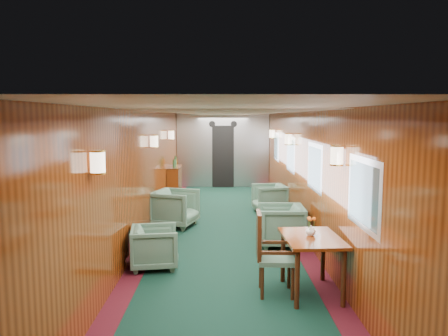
# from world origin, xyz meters

# --- Properties ---
(room) EXTENTS (12.00, 12.10, 2.40)m
(room) POSITION_xyz_m (0.00, 0.00, 1.63)
(room) COLOR black
(room) RESTS_ON ground
(bulkhead) EXTENTS (2.98, 0.17, 2.39)m
(bulkhead) POSITION_xyz_m (0.00, 5.91, 1.18)
(bulkhead) COLOR #A5A8AC
(bulkhead) RESTS_ON ground
(windows_right) EXTENTS (0.02, 8.60, 0.80)m
(windows_right) POSITION_xyz_m (1.49, 0.25, 1.45)
(windows_right) COLOR silver
(windows_right) RESTS_ON ground
(wall_sconces) EXTENTS (2.97, 7.97, 0.25)m
(wall_sconces) POSITION_xyz_m (0.00, 0.57, 1.79)
(wall_sconces) COLOR #FFE9C6
(wall_sconces) RESTS_ON ground
(dining_table) EXTENTS (0.76, 1.05, 0.76)m
(dining_table) POSITION_xyz_m (1.10, -2.75, 0.64)
(dining_table) COLOR #692C0E
(dining_table) RESTS_ON ground
(side_chair) EXTENTS (0.50, 0.52, 1.08)m
(side_chair) POSITION_xyz_m (0.54, -2.75, 0.58)
(side_chair) COLOR #1B4032
(side_chair) RESTS_ON ground
(credenza) EXTENTS (0.33, 1.04, 1.21)m
(credenza) POSITION_xyz_m (-1.34, 3.64, 0.48)
(credenza) COLOR #692C0E
(credenza) RESTS_ON ground
(flower_vase) EXTENTS (0.14, 0.14, 0.13)m
(flower_vase) POSITION_xyz_m (1.09, -2.69, 0.82)
(flower_vase) COLOR beige
(flower_vase) RESTS_ON dining_table
(armchair_left_near) EXTENTS (0.79, 0.77, 0.64)m
(armchair_left_near) POSITION_xyz_m (-1.08, -1.75, 0.32)
(armchair_left_near) COLOR #1B4032
(armchair_left_near) RESTS_ON ground
(armchair_left_far) EXTENTS (1.05, 1.03, 0.77)m
(armchair_left_far) POSITION_xyz_m (-1.02, 0.77, 0.38)
(armchair_left_far) COLOR #1B4032
(armchair_left_far) RESTS_ON ground
(armchair_right_near) EXTENTS (0.83, 0.80, 0.73)m
(armchair_right_near) POSITION_xyz_m (1.00, -0.63, 0.37)
(armchair_right_near) COLOR #1B4032
(armchair_right_near) RESTS_ON ground
(armchair_right_far) EXTENTS (0.85, 0.83, 0.68)m
(armchair_right_far) POSITION_xyz_m (1.09, 2.06, 0.34)
(armchair_right_far) COLOR #1B4032
(armchair_right_far) RESTS_ON ground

